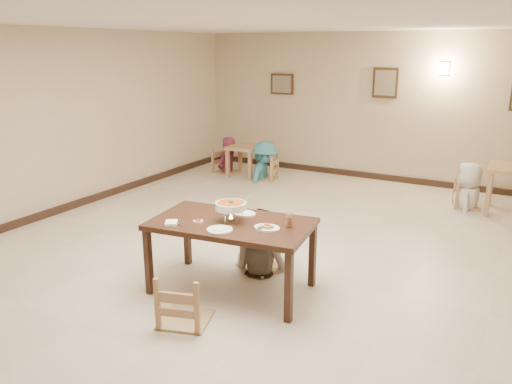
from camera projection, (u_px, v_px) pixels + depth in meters
The scene contains 27 objects.
floor at pixel (263, 264), 6.42m from camera, with size 10.00×10.00×0.00m, color beige.
ceiling at pixel (264, 18), 5.59m from camera, with size 10.00×10.00×0.00m, color silver.
wall_back at pixel (379, 108), 10.20m from camera, with size 10.00×10.00×0.00m, color #C6AF91.
wall_left at pixel (41, 125), 7.87m from camera, with size 10.00×10.00×0.00m, color #C6AF91.
baseboard_back at pixel (374, 176), 10.57m from camera, with size 8.00×0.06×0.12m, color black.
baseboard_left at pixel (52, 212), 8.26m from camera, with size 0.06×10.00×0.12m, color black.
picture_a at pixel (282, 84), 11.08m from camera, with size 0.55×0.04×0.45m.
picture_b at pixel (385, 83), 9.98m from camera, with size 0.50×0.04×0.60m.
wall_sconce at pixel (444, 69), 9.38m from camera, with size 0.16×0.05×0.22m, color #FFD88C.
main_table at pixel (231, 228), 5.54m from camera, with size 1.87×1.20×0.83m.
chair_far at pixel (264, 227), 6.18m from camera, with size 0.51×0.51×1.09m.
chair_near at pixel (184, 274), 4.94m from camera, with size 0.49×0.49×1.03m.
main_diner at pixel (261, 209), 6.03m from camera, with size 0.78×0.60×1.60m, color gray.
curry_warmer at pixel (231, 206), 5.46m from camera, with size 0.38×0.34×0.31m.
rice_plate_far at pixel (243, 213), 5.74m from camera, with size 0.29×0.29×0.07m.
rice_plate_near at pixel (220, 230), 5.23m from camera, with size 0.27×0.27×0.06m.
fried_plate at pixel (267, 227), 5.27m from camera, with size 0.28×0.28×0.06m.
chili_dish at pixel (198, 221), 5.49m from camera, with size 0.11×0.11×0.02m.
napkin_cutlery at pixel (172, 223), 5.42m from camera, with size 0.22×0.27×0.03m.
drink_glass at pixel (289, 221), 5.33m from camera, with size 0.07×0.07×0.15m.
bg_table_left at pixel (245, 152), 10.67m from camera, with size 0.68×0.68×0.66m.
bg_chair_ll at pixel (227, 149), 10.97m from camera, with size 0.51×0.51×1.09m.
bg_chair_lr at pixel (264, 155), 10.38m from camera, with size 0.49×0.49×1.04m.
bg_chair_rl at pixel (469, 183), 8.58m from camera, with size 0.41×0.41×0.88m.
bg_diner_a at pixel (227, 137), 10.90m from camera, with size 0.59×0.38×1.61m, color maroon.
bg_diner_b at pixel (264, 141), 10.30m from camera, with size 1.05×0.61×1.63m, color teal.
bg_diner_c at pixel (471, 163), 8.49m from camera, with size 0.78×0.51×1.59m, color silver.
Camera 1 is at (2.80, -5.20, 2.67)m, focal length 35.00 mm.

